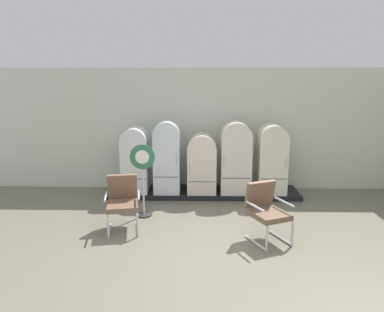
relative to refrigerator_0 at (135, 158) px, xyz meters
name	(u,v)px	position (x,y,z in m)	size (l,w,h in m)	color
ground	(205,256)	(1.57, -2.91, -0.93)	(12.00, 10.00, 0.05)	#6B6757
back_wall	(204,129)	(1.57, 0.75, 0.58)	(11.76, 0.12, 2.95)	silver
display_plinth	(203,192)	(1.57, 0.12, -0.85)	(4.42, 0.95, 0.11)	black
refrigerator_0	(135,158)	(0.00, 0.00, 0.00)	(0.59, 0.66, 1.50)	white
refrigerator_1	(167,154)	(0.73, 0.01, 0.08)	(0.59, 0.68, 1.64)	silver
refrigerator_2	(202,162)	(1.52, 0.03, -0.09)	(0.65, 0.73, 1.35)	silver
refrigerator_3	(236,155)	(2.29, -0.01, 0.07)	(0.68, 0.65, 1.63)	silver
refrigerator_4	(272,157)	(3.11, 0.00, 0.04)	(0.63, 0.67, 1.57)	beige
armchair_left	(123,200)	(0.10, -1.95, -0.35)	(0.69, 0.78, 0.98)	silver
armchair_right	(266,209)	(2.59, -2.35, -0.35)	(0.78, 0.85, 0.98)	silver
sign_stand	(143,180)	(0.37, -1.29, -0.18)	(0.49, 0.32, 1.44)	#2D2D30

